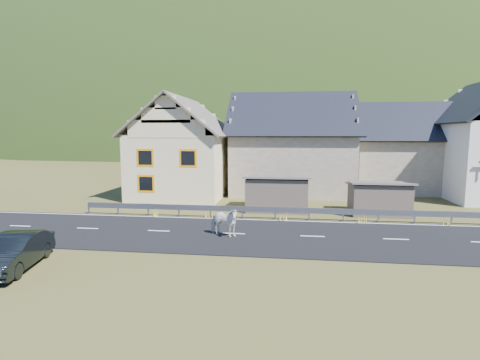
# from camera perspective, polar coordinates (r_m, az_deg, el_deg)

# --- Properties ---
(ground) EXTENTS (160.00, 160.00, 0.00)m
(ground) POSITION_cam_1_polar(r_m,az_deg,el_deg) (19.27, 10.99, -8.53)
(ground) COLOR #3F411B
(ground) RESTS_ON ground
(road) EXTENTS (60.00, 7.00, 0.04)m
(road) POSITION_cam_1_polar(r_m,az_deg,el_deg) (19.26, 10.99, -8.47)
(road) COLOR black
(road) RESTS_ON ground
(lane_markings) EXTENTS (60.00, 6.60, 0.01)m
(lane_markings) POSITION_cam_1_polar(r_m,az_deg,el_deg) (19.26, 10.99, -8.40)
(lane_markings) COLOR silver
(lane_markings) RESTS_ON road
(guardrail) EXTENTS (28.10, 0.09, 0.75)m
(guardrail) POSITION_cam_1_polar(r_m,az_deg,el_deg) (22.71, 10.46, -4.66)
(guardrail) COLOR #93969B
(guardrail) RESTS_ON ground
(shed_left) EXTENTS (4.30, 3.30, 2.40)m
(shed_left) POSITION_cam_1_polar(r_m,az_deg,el_deg) (25.36, 5.65, -2.11)
(shed_left) COLOR brown
(shed_left) RESTS_ON ground
(shed_right) EXTENTS (3.80, 2.90, 2.20)m
(shed_right) POSITION_cam_1_polar(r_m,az_deg,el_deg) (25.53, 20.37, -2.69)
(shed_right) COLOR brown
(shed_right) RESTS_ON ground
(house_cream) EXTENTS (7.80, 9.80, 8.30)m
(house_cream) POSITION_cam_1_polar(r_m,az_deg,el_deg) (31.77, -8.59, 5.61)
(house_cream) COLOR beige
(house_cream) RESTS_ON ground
(house_stone_a) EXTENTS (10.80, 9.80, 8.90)m
(house_stone_a) POSITION_cam_1_polar(r_m,az_deg,el_deg) (33.53, 7.92, 6.17)
(house_stone_a) COLOR tan
(house_stone_a) RESTS_ON ground
(house_stone_b) EXTENTS (9.80, 8.80, 8.10)m
(house_stone_b) POSITION_cam_1_polar(r_m,az_deg,el_deg) (36.98, 23.64, 5.11)
(house_stone_b) COLOR tan
(house_stone_b) RESTS_ON ground
(mountain) EXTENTS (440.00, 280.00, 260.00)m
(mountain) POSITION_cam_1_polar(r_m,az_deg,el_deg) (200.21, 9.21, -0.18)
(mountain) COLOR black
(mountain) RESTS_ON ground
(conifer_patch) EXTENTS (76.00, 50.00, 28.00)m
(conifer_patch) POSITION_cam_1_polar(r_m,az_deg,el_deg) (139.32, -15.34, 7.23)
(conifer_patch) COLOR black
(conifer_patch) RESTS_ON ground
(horse) EXTENTS (1.44, 1.93, 1.48)m
(horse) POSITION_cam_1_polar(r_m,az_deg,el_deg) (18.80, -2.52, -6.34)
(horse) COLOR white
(horse) RESTS_ON road
(car) EXTENTS (2.23, 4.24, 1.33)m
(car) POSITION_cam_1_polar(r_m,az_deg,el_deg) (16.88, -31.10, -9.36)
(car) COLOR black
(car) RESTS_ON ground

